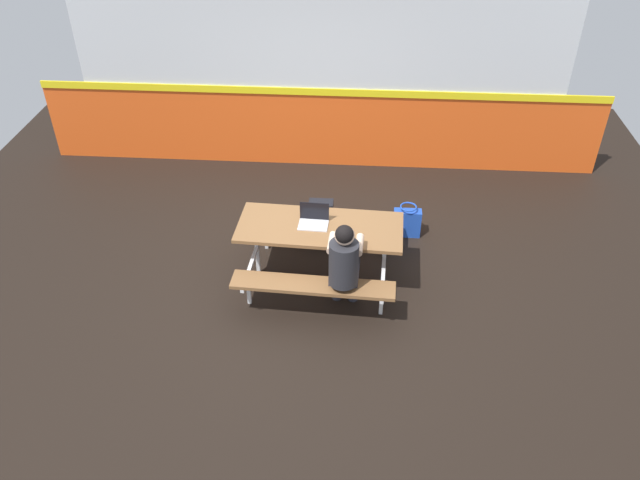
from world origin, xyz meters
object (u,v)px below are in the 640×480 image
at_px(student_nearer, 344,262).
at_px(tote_bag_bright, 407,222).
at_px(laptop_silver, 314,220).
at_px(backpack_dark, 321,217).
at_px(picnic_table_main, 320,238).

bearing_deg(student_nearer, tote_bag_bright, 63.97).
relative_size(laptop_silver, backpack_dark, 0.75).
height_order(picnic_table_main, backpack_dark, picnic_table_main).
relative_size(backpack_dark, tote_bag_bright, 1.02).
bearing_deg(backpack_dark, tote_bag_bright, -0.62).
xyz_separation_m(student_nearer, backpack_dark, (-0.34, 1.53, -0.49)).
xyz_separation_m(backpack_dark, tote_bag_bright, (1.08, -0.01, -0.02)).
bearing_deg(laptop_silver, student_nearer, -59.64).
distance_m(laptop_silver, tote_bag_bright, 1.54).
height_order(picnic_table_main, student_nearer, student_nearer).
relative_size(student_nearer, backpack_dark, 2.74).
xyz_separation_m(laptop_silver, tote_bag_bright, (1.10, 0.90, -0.59)).
height_order(student_nearer, tote_bag_bright, student_nearer).
bearing_deg(picnic_table_main, backpack_dark, 93.17).
distance_m(backpack_dark, tote_bag_bright, 1.08).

